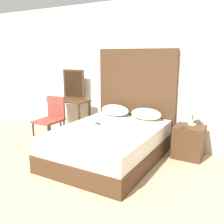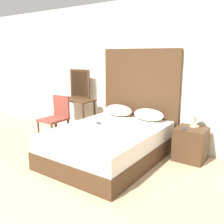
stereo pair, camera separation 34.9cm
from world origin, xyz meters
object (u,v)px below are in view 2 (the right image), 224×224
Objects in this scene: phone_on_bed at (99,123)px; phone_on_nightstand at (184,129)px; vanity_desk at (74,106)px; bed at (109,144)px; table_lamp at (196,112)px; nightstand at (191,144)px; chair at (57,115)px.

phone_on_nightstand is at bearing 20.20° from phone_on_bed.
phone_on_nightstand is 2.44m from vanity_desk.
bed is 1.51m from table_lamp.
bed is at bearing -146.64° from nightstand.
bed is 5.86× the size of table_lamp.
chair reaches higher than vanity_desk.
phone_on_bed is at bearing -3.74° from chair.
vanity_desk reaches higher than nightstand.
table_lamp is 2.12× the size of phone_on_nightstand.
chair is (-2.57, -0.62, -0.29)m from table_lamp.
phone_on_bed is 0.18× the size of chair.
phone_on_nightstand is 0.18× the size of vanity_desk.
nightstand is at bearing 33.36° from bed.
bed is 0.43m from phone_on_bed.
phone_on_nightstand is 2.50m from chair.
phone_on_bed is 1.57m from nightstand.
chair reaches higher than phone_on_bed.
chair reaches higher than phone_on_nightstand.
bed is at bearing -143.97° from table_lamp.
nightstand is at bearing 23.04° from phone_on_bed.
table_lamp is 0.39× the size of chair.
phone_on_bed reaches higher than bed.
nightstand is at bearing 11.74° from chair.
table_lamp is at bearing 13.57° from chair.
vanity_desk is 1.00× the size of chair.
phone_on_nightstand is (-0.08, -0.11, 0.28)m from nightstand.
phone_on_bed is at bearing -156.96° from nightstand.
table_lamp is at bearing 63.51° from phone_on_nightstand.
phone_on_bed is 1.62m from table_lamp.
chair is (-0.04, -0.49, -0.11)m from vanity_desk.
phone_on_bed is 0.18× the size of vanity_desk.
bed is 1.60m from vanity_desk.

